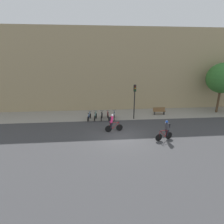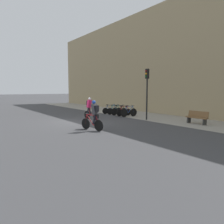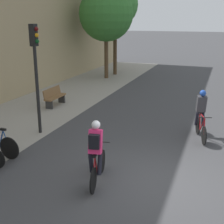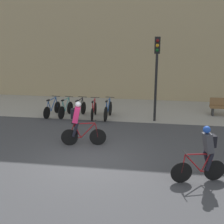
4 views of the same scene
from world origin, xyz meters
TOP-DOWN VIEW (x-y plane):
  - ground at (0.00, 0.00)m, footprint 200.00×200.00m
  - kerb_strip at (0.00, 6.75)m, footprint 44.00×4.50m
  - building_facade at (0.00, 9.30)m, footprint 44.00×0.60m
  - cyclist_pink at (-0.71, 1.35)m, footprint 1.74×0.55m
  - cyclist_grey at (3.72, -0.85)m, footprint 1.65×0.63m
  - parked_bike_0 at (-3.03, 4.96)m, footprint 0.49×1.64m
  - parked_bike_1 at (-2.31, 4.96)m, footprint 0.46×1.57m
  - parked_bike_2 at (-1.58, 4.96)m, footprint 0.46×1.67m
  - parked_bike_3 at (-0.86, 4.96)m, footprint 0.46×1.67m
  - parked_bike_4 at (-0.14, 4.96)m, footprint 0.46×1.71m
  - traffic_light_pole at (2.16, 4.86)m, footprint 0.26×0.30m

SIDE VIEW (x-z plane):
  - ground at x=0.00m, z-range 0.00..0.00m
  - kerb_strip at x=0.00m, z-range 0.00..0.01m
  - parked_bike_0 at x=-3.03m, z-range -0.09..0.85m
  - parked_bike_3 at x=-0.86m, z-range -0.09..0.86m
  - parked_bike_1 at x=-2.31m, z-range -0.09..0.87m
  - parked_bike_2 at x=-1.58m, z-range -0.09..0.87m
  - parked_bike_4 at x=-0.14m, z-range -0.08..0.91m
  - cyclist_pink at x=-0.71m, z-range 0.06..1.83m
  - cyclist_grey at x=3.72m, z-range 0.06..1.83m
  - traffic_light_pole at x=2.16m, z-range 0.75..4.74m
  - building_facade at x=0.00m, z-range 0.00..10.62m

